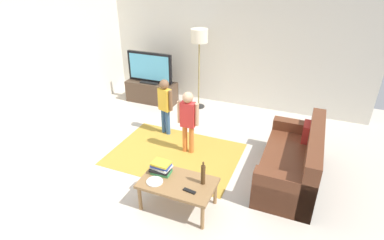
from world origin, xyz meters
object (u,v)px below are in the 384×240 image
(couch, at_px, (295,163))
(bottle, at_px, (203,174))
(book_stack, at_px, (161,167))
(child_near_tv, at_px, (165,102))
(plate, at_px, (155,181))
(tv_remote, at_px, (189,191))
(coffee_table, at_px, (178,185))
(child_center, at_px, (188,117))
(tv_stand, at_px, (152,92))
(tv, at_px, (150,68))
(floor_lamp, at_px, (199,40))

(couch, height_order, bottle, couch)
(book_stack, distance_m, bottle, 0.62)
(child_near_tv, height_order, plate, child_near_tv)
(book_stack, relative_size, tv_remote, 1.72)
(child_near_tv, xyz_separation_m, coffee_table, (1.08, -1.77, -0.30))
(child_near_tv, bearing_deg, child_center, -33.93)
(child_center, xyz_separation_m, plate, (0.13, -1.44, -0.26))
(coffee_table, relative_size, book_stack, 3.43)
(book_stack, bearing_deg, coffee_table, -18.49)
(child_center, xyz_separation_m, book_stack, (0.12, -1.22, -0.18))
(tv_stand, distance_m, tv, 0.60)
(floor_lamp, bearing_deg, child_center, -74.12)
(tv, height_order, child_center, tv)
(child_center, bearing_deg, floor_lamp, 105.88)
(bottle, bearing_deg, coffee_table, -162.65)
(couch, distance_m, bottle, 1.59)
(child_center, height_order, plate, child_center)
(tv_remote, distance_m, plate, 0.50)
(child_near_tv, xyz_separation_m, bottle, (1.40, -1.67, -0.10))
(tv, relative_size, book_stack, 3.77)
(couch, distance_m, child_near_tv, 2.57)
(tv_remote, bearing_deg, bottle, 73.39)
(tv, height_order, couch, tv)
(child_center, bearing_deg, book_stack, -84.36)
(tv_stand, xyz_separation_m, child_center, (1.67, -1.69, 0.44))
(book_stack, height_order, plate, book_stack)
(tv, distance_m, book_stack, 3.42)
(tv_stand, height_order, floor_lamp, floor_lamp)
(floor_lamp, relative_size, tv_remote, 10.47)
(couch, bearing_deg, coffee_table, -138.60)
(couch, height_order, book_stack, couch)
(floor_lamp, relative_size, coffee_table, 1.78)
(child_near_tv, relative_size, book_stack, 3.81)
(floor_lamp, relative_size, child_center, 1.56)
(couch, height_order, child_near_tv, child_near_tv)
(tv_remote, bearing_deg, coffee_table, 159.22)
(book_stack, distance_m, tv_remote, 0.56)
(child_center, bearing_deg, coffee_table, -72.60)
(tv_stand, bearing_deg, plate, -60.09)
(couch, height_order, plate, couch)
(couch, distance_m, coffee_table, 1.87)
(floor_lamp, xyz_separation_m, book_stack, (0.64, -3.07, -1.04))
(child_near_tv, xyz_separation_m, tv_remote, (1.30, -1.89, -0.24))
(child_center, xyz_separation_m, tv_remote, (0.63, -1.44, -0.26))
(tv_stand, distance_m, plate, 3.62)
(child_center, height_order, book_stack, child_center)
(tv, height_order, coffee_table, tv)
(tv, bearing_deg, child_near_tv, -50.64)
(tv_stand, distance_m, tv_remote, 3.89)
(couch, relative_size, child_center, 1.58)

